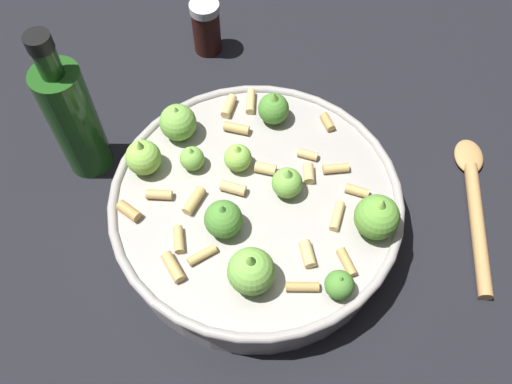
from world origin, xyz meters
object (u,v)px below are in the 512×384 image
(pepper_shaker, at_px, (206,27))
(wooden_spoon, at_px, (474,202))
(olive_oil_bottle, at_px, (73,118))
(cooking_pan, at_px, (256,207))

(pepper_shaker, relative_size, wooden_spoon, 0.37)
(olive_oil_bottle, bearing_deg, pepper_shaker, -107.43)
(wooden_spoon, bearing_deg, pepper_shaker, -21.37)
(cooking_pan, distance_m, wooden_spoon, 0.27)
(pepper_shaker, xyz_separation_m, olive_oil_bottle, (0.07, 0.23, 0.04))
(cooking_pan, xyz_separation_m, olive_oil_bottle, (0.23, -0.02, 0.05))
(cooking_pan, relative_size, pepper_shaker, 4.05)
(olive_oil_bottle, bearing_deg, wooden_spoon, -170.59)
(pepper_shaker, bearing_deg, cooking_pan, 120.76)
(pepper_shaker, height_order, olive_oil_bottle, olive_oil_bottle)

